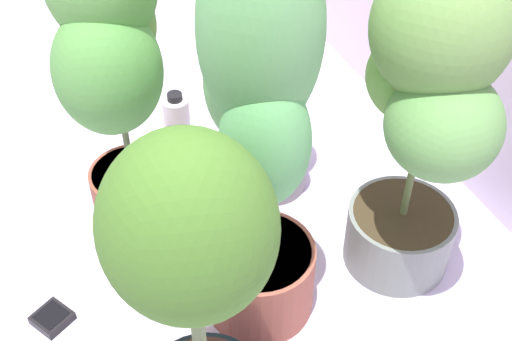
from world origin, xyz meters
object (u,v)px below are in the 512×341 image
object	(u,v)px
potted_plant_front_left	(113,67)
potted_plant_back_center	(428,107)
hygrometer_box	(52,318)
nutrient_bottle	(178,129)
potted_plant_front_right	(194,287)
potted_plant_center	(259,135)
potted_plant_back_left	(275,51)

from	to	relation	value
potted_plant_front_left	potted_plant_back_center	bearing A→B (deg)	56.92
hygrometer_box	nutrient_bottle	world-z (taller)	nutrient_bottle
potted_plant_back_center	hygrometer_box	bearing A→B (deg)	-100.92
hygrometer_box	nutrient_bottle	xyz separation A→B (m)	(-0.44, 0.48, 0.10)
hygrometer_box	potted_plant_back_center	bearing A→B (deg)	-40.30
nutrient_bottle	hygrometer_box	bearing A→B (deg)	-47.29
potted_plant_front_right	potted_plant_back_center	xyz separation A→B (m)	(-0.22, 0.61, 0.04)
potted_plant_back_center	potted_plant_front_right	bearing A→B (deg)	-70.09
potted_plant_front_left	hygrometer_box	world-z (taller)	potted_plant_front_left
potted_plant_front_left	nutrient_bottle	bearing A→B (deg)	139.21
potted_plant_back_center	nutrient_bottle	bearing A→B (deg)	-147.63
potted_plant_back_center	potted_plant_center	bearing A→B (deg)	-93.71
potted_plant_back_left	nutrient_bottle	xyz separation A→B (m)	(-0.21, -0.21, -0.34)
hygrometer_box	nutrient_bottle	distance (m)	0.66
potted_plant_front_right	nutrient_bottle	distance (m)	0.93
potted_plant_back_left	potted_plant_back_center	distance (m)	0.43
potted_plant_back_left	potted_plant_front_right	size ratio (longest dim) A/B	1.02
potted_plant_back_left	potted_plant_back_center	bearing A→B (deg)	24.01
potted_plant_front_left	nutrient_bottle	world-z (taller)	potted_plant_front_left
potted_plant_front_right	hygrometer_box	xyz separation A→B (m)	(-0.39, -0.25, -0.45)
potted_plant_center	potted_plant_front_left	xyz separation A→B (m)	(-0.35, -0.20, -0.01)
potted_plant_front_right	potted_plant_center	bearing A→B (deg)	137.14
potted_plant_front_right	potted_plant_back_center	distance (m)	0.65
potted_plant_front_left	hygrometer_box	xyz separation A→B (m)	(0.21, -0.28, -0.51)
potted_plant_center	hygrometer_box	xyz separation A→B (m)	(-0.14, -0.48, -0.52)
potted_plant_back_center	hygrometer_box	distance (m)	1.00
potted_plant_front_left	hygrometer_box	size ratio (longest dim) A/B	8.17
potted_plant_back_center	potted_plant_front_left	bearing A→B (deg)	-123.08
potted_plant_front_left	hygrometer_box	bearing A→B (deg)	-52.84
potted_plant_back_left	potted_plant_front_right	bearing A→B (deg)	-35.30
potted_plant_back_center	potted_plant_back_left	bearing A→B (deg)	-155.99
nutrient_bottle	potted_plant_back_center	bearing A→B (deg)	32.37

